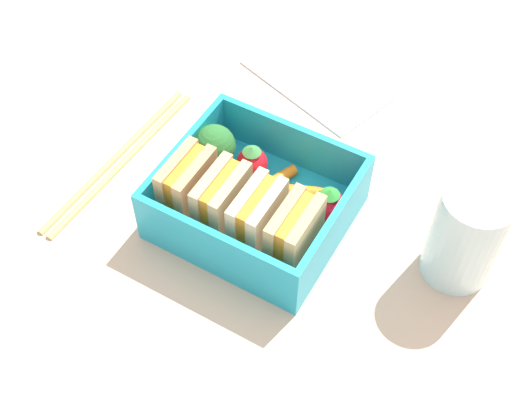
% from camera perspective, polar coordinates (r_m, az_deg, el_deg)
% --- Properties ---
extents(ground_plane, '(1.20, 1.20, 0.02)m').
position_cam_1_polar(ground_plane, '(0.65, 0.00, -2.02)').
color(ground_plane, '#D3AF98').
extents(bento_tray, '(0.16, 0.14, 0.01)m').
position_cam_1_polar(bento_tray, '(0.64, 0.00, -1.17)').
color(bento_tray, '#1EA1C5').
rests_on(bento_tray, ground_plane).
extents(bento_rim, '(0.16, 0.14, 0.05)m').
position_cam_1_polar(bento_rim, '(0.61, 0.00, 0.48)').
color(bento_rim, '#1EA1C5').
rests_on(bento_rim, bento_tray).
extents(sandwich_left, '(0.03, 0.06, 0.06)m').
position_cam_1_polar(sandwich_left, '(0.58, 3.07, -2.93)').
color(sandwich_left, tan).
rests_on(sandwich_left, bento_tray).
extents(sandwich_center_left, '(0.03, 0.06, 0.06)m').
position_cam_1_polar(sandwich_center_left, '(0.59, 0.11, -1.56)').
color(sandwich_center_left, beige).
rests_on(sandwich_center_left, bento_tray).
extents(sandwich_center, '(0.03, 0.06, 0.06)m').
position_cam_1_polar(sandwich_center, '(0.60, -2.75, -0.24)').
color(sandwich_center, tan).
rests_on(sandwich_center, bento_tray).
extents(sandwich_center_right, '(0.03, 0.06, 0.06)m').
position_cam_1_polar(sandwich_center_right, '(0.61, -5.49, 1.04)').
color(sandwich_center_right, tan).
rests_on(sandwich_center_right, bento_tray).
extents(strawberry_far_left, '(0.03, 0.03, 0.04)m').
position_cam_1_polar(strawberry_far_left, '(0.62, 5.83, -0.43)').
color(strawberry_far_left, red).
rests_on(strawberry_far_left, bento_tray).
extents(carrot_stick_far_left, '(0.05, 0.03, 0.01)m').
position_cam_1_polar(carrot_stick_far_left, '(0.63, 3.92, 0.49)').
color(carrot_stick_far_left, orange).
rests_on(carrot_stick_far_left, bento_tray).
extents(carrot_stick_left, '(0.03, 0.05, 0.01)m').
position_cam_1_polar(carrot_stick_left, '(0.64, 1.62, 1.34)').
color(carrot_stick_left, orange).
rests_on(carrot_stick_left, bento_tray).
extents(strawberry_left, '(0.03, 0.03, 0.03)m').
position_cam_1_polar(strawberry_left, '(0.65, -0.33, 3.00)').
color(strawberry_left, red).
rests_on(strawberry_left, bento_tray).
extents(broccoli_floret, '(0.04, 0.04, 0.05)m').
position_cam_1_polar(broccoli_floret, '(0.64, -3.35, 4.27)').
color(broccoli_floret, '#8AD072').
rests_on(broccoli_floret, bento_tray).
extents(chopstick_pair, '(0.02, 0.21, 0.01)m').
position_cam_1_polar(chopstick_pair, '(0.69, -10.90, 3.23)').
color(chopstick_pair, tan).
rests_on(chopstick_pair, ground_plane).
extents(drinking_glass, '(0.06, 0.06, 0.10)m').
position_cam_1_polar(drinking_glass, '(0.59, 16.45, -2.80)').
color(drinking_glass, silver).
rests_on(drinking_glass, ground_plane).
extents(folded_napkin, '(0.17, 0.12, 0.00)m').
position_cam_1_polar(folded_napkin, '(0.76, 4.78, 9.50)').
color(folded_napkin, silver).
rests_on(folded_napkin, ground_plane).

